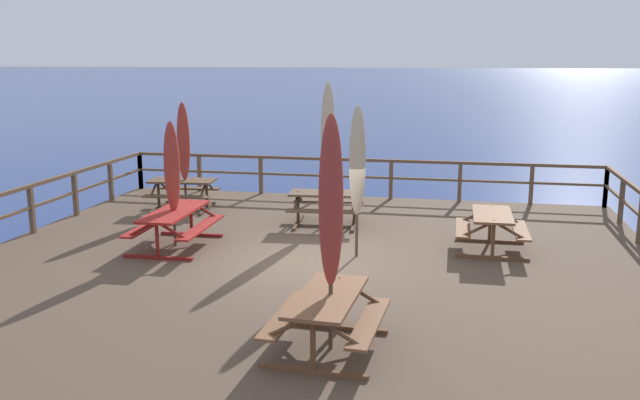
{
  "coord_description": "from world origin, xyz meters",
  "views": [
    {
      "loc": [
        2.65,
        -12.12,
        4.56
      ],
      "look_at": [
        0.0,
        0.95,
        1.76
      ],
      "focal_mm": 38.16,
      "sensor_mm": 36.0,
      "label": 1
    }
  ],
  "objects_px": {
    "picnic_table_mid_centre": "(182,188)",
    "patio_umbrella_short_front": "(183,142)",
    "picnic_table_mid_right": "(175,220)",
    "picnic_table_mid_left": "(326,201)",
    "patio_umbrella_tall_mid_right": "(357,161)",
    "picnic_table_back_left": "(492,224)",
    "patio_umbrella_short_back": "(328,135)",
    "patio_umbrella_tall_back_left": "(331,203)",
    "patio_umbrella_tall_front": "(172,168)",
    "picnic_table_front_left": "(327,310)"
  },
  "relations": [
    {
      "from": "picnic_table_mid_centre",
      "to": "patio_umbrella_tall_mid_right",
      "type": "relative_size",
      "value": 0.59
    },
    {
      "from": "picnic_table_mid_right",
      "to": "picnic_table_mid_left",
      "type": "height_order",
      "value": "same"
    },
    {
      "from": "picnic_table_back_left",
      "to": "picnic_table_mid_left",
      "type": "relative_size",
      "value": 0.91
    },
    {
      "from": "picnic_table_mid_centre",
      "to": "picnic_table_mid_right",
      "type": "xyz_separation_m",
      "value": [
        1.23,
        -3.33,
        0.02
      ]
    },
    {
      "from": "patio_umbrella_tall_front",
      "to": "patio_umbrella_short_back",
      "type": "height_order",
      "value": "patio_umbrella_short_back"
    },
    {
      "from": "picnic_table_mid_centre",
      "to": "patio_umbrella_short_front",
      "type": "distance_m",
      "value": 1.18
    },
    {
      "from": "picnic_table_front_left",
      "to": "picnic_table_mid_right",
      "type": "bearing_deg",
      "value": 132.76
    },
    {
      "from": "picnic_table_mid_centre",
      "to": "patio_umbrella_tall_front",
      "type": "relative_size",
      "value": 0.68
    },
    {
      "from": "picnic_table_mid_right",
      "to": "patio_umbrella_tall_back_left",
      "type": "bearing_deg",
      "value": -46.63
    },
    {
      "from": "picnic_table_front_left",
      "to": "patio_umbrella_short_front",
      "type": "relative_size",
      "value": 0.69
    },
    {
      "from": "picnic_table_mid_right",
      "to": "patio_umbrella_short_front",
      "type": "distance_m",
      "value": 3.73
    },
    {
      "from": "picnic_table_mid_centre",
      "to": "patio_umbrella_short_front",
      "type": "relative_size",
      "value": 0.64
    },
    {
      "from": "picnic_table_back_left",
      "to": "patio_umbrella_short_back",
      "type": "height_order",
      "value": "patio_umbrella_short_back"
    },
    {
      "from": "patio_umbrella_tall_mid_right",
      "to": "patio_umbrella_short_back",
      "type": "relative_size",
      "value": 0.9
    },
    {
      "from": "picnic_table_mid_left",
      "to": "picnic_table_back_left",
      "type": "bearing_deg",
      "value": -21.74
    },
    {
      "from": "picnic_table_mid_left",
      "to": "patio_umbrella_tall_mid_right",
      "type": "height_order",
      "value": "patio_umbrella_tall_mid_right"
    },
    {
      "from": "picnic_table_mid_centre",
      "to": "patio_umbrella_short_back",
      "type": "height_order",
      "value": "patio_umbrella_short_back"
    },
    {
      "from": "patio_umbrella_tall_mid_right",
      "to": "patio_umbrella_tall_back_left",
      "type": "xyz_separation_m",
      "value": [
        0.29,
        -4.32,
        0.12
      ]
    },
    {
      "from": "patio_umbrella_tall_back_left",
      "to": "picnic_table_mid_right",
      "type": "bearing_deg",
      "value": 133.37
    },
    {
      "from": "picnic_table_back_left",
      "to": "picnic_table_mid_right",
      "type": "distance_m",
      "value": 6.4
    },
    {
      "from": "patio_umbrella_short_back",
      "to": "patio_umbrella_tall_back_left",
      "type": "bearing_deg",
      "value": -78.9
    },
    {
      "from": "picnic_table_front_left",
      "to": "patio_umbrella_short_back",
      "type": "distance_m",
      "value": 7.12
    },
    {
      "from": "picnic_table_mid_centre",
      "to": "picnic_table_mid_left",
      "type": "distance_m",
      "value": 3.99
    },
    {
      "from": "picnic_table_mid_left",
      "to": "patio_umbrella_tall_mid_right",
      "type": "distance_m",
      "value": 2.93
    },
    {
      "from": "patio_umbrella_tall_mid_right",
      "to": "patio_umbrella_short_back",
      "type": "bearing_deg",
      "value": 112.84
    },
    {
      "from": "picnic_table_mid_centre",
      "to": "patio_umbrella_tall_mid_right",
      "type": "distance_m",
      "value": 6.08
    },
    {
      "from": "picnic_table_mid_right",
      "to": "patio_umbrella_short_front",
      "type": "bearing_deg",
      "value": 109.03
    },
    {
      "from": "patio_umbrella_short_front",
      "to": "patio_umbrella_tall_front",
      "type": "relative_size",
      "value": 1.06
    },
    {
      "from": "patio_umbrella_tall_front",
      "to": "patio_umbrella_short_back",
      "type": "relative_size",
      "value": 0.78
    },
    {
      "from": "picnic_table_front_left",
      "to": "patio_umbrella_tall_mid_right",
      "type": "xyz_separation_m",
      "value": [
        -0.26,
        4.37,
        1.32
      ]
    },
    {
      "from": "picnic_table_mid_left",
      "to": "picnic_table_mid_right",
      "type": "bearing_deg",
      "value": -137.32
    },
    {
      "from": "patio_umbrella_tall_back_left",
      "to": "patio_umbrella_short_back",
      "type": "height_order",
      "value": "patio_umbrella_short_back"
    },
    {
      "from": "picnic_table_back_left",
      "to": "patio_umbrella_tall_front",
      "type": "xyz_separation_m",
      "value": [
        -6.35,
        -0.94,
        1.08
      ]
    },
    {
      "from": "picnic_table_mid_right",
      "to": "patio_umbrella_tall_back_left",
      "type": "distance_m",
      "value": 6.03
    },
    {
      "from": "patio_umbrella_short_back",
      "to": "picnic_table_front_left",
      "type": "bearing_deg",
      "value": -79.28
    },
    {
      "from": "picnic_table_mid_centre",
      "to": "picnic_table_front_left",
      "type": "bearing_deg",
      "value": -55.68
    },
    {
      "from": "picnic_table_mid_centre",
      "to": "patio_umbrella_short_back",
      "type": "distance_m",
      "value": 4.29
    },
    {
      "from": "picnic_table_front_left",
      "to": "patio_umbrella_short_front",
      "type": "distance_m",
      "value": 9.3
    },
    {
      "from": "picnic_table_mid_left",
      "to": "patio_umbrella_tall_back_left",
      "type": "height_order",
      "value": "patio_umbrella_tall_back_left"
    },
    {
      "from": "patio_umbrella_short_front",
      "to": "patio_umbrella_tall_back_left",
      "type": "relative_size",
      "value": 0.87
    },
    {
      "from": "picnic_table_front_left",
      "to": "patio_umbrella_tall_mid_right",
      "type": "distance_m",
      "value": 4.57
    },
    {
      "from": "picnic_table_back_left",
      "to": "picnic_table_mid_left",
      "type": "distance_m",
      "value": 3.94
    },
    {
      "from": "patio_umbrella_tall_mid_right",
      "to": "picnic_table_front_left",
      "type": "bearing_deg",
      "value": -86.64
    },
    {
      "from": "picnic_table_mid_centre",
      "to": "picnic_table_back_left",
      "type": "xyz_separation_m",
      "value": [
        7.55,
        -2.33,
        -0.0
      ]
    },
    {
      "from": "picnic_table_back_left",
      "to": "picnic_table_mid_right",
      "type": "relative_size",
      "value": 0.75
    },
    {
      "from": "patio_umbrella_tall_front",
      "to": "picnic_table_front_left",
      "type": "bearing_deg",
      "value": -47.37
    },
    {
      "from": "patio_umbrella_short_front",
      "to": "patio_umbrella_tall_mid_right",
      "type": "height_order",
      "value": "patio_umbrella_tall_mid_right"
    },
    {
      "from": "picnic_table_back_left",
      "to": "patio_umbrella_short_back",
      "type": "distance_m",
      "value": 4.22
    },
    {
      "from": "patio_umbrella_tall_back_left",
      "to": "patio_umbrella_tall_mid_right",
      "type": "bearing_deg",
      "value": 93.87
    },
    {
      "from": "picnic_table_mid_centre",
      "to": "patio_umbrella_tall_front",
      "type": "xyz_separation_m",
      "value": [
        1.19,
        -3.27,
        1.08
      ]
    }
  ]
}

